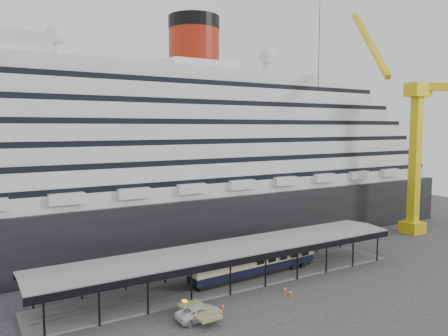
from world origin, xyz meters
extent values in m
plane|color=#323234|center=(0.00, 0.00, 0.00)|extent=(200.00, 200.00, 0.00)
cube|color=black|center=(0.00, 32.00, 5.00)|extent=(130.00, 30.00, 10.00)
cylinder|color=#991E0C|center=(8.00, 32.00, 37.40)|extent=(10.00, 10.00, 9.00)
cylinder|color=black|center=(8.00, 32.00, 42.65)|extent=(10.10, 10.10, 2.50)
sphere|color=silver|center=(-18.00, 32.00, 37.70)|extent=(3.60, 3.60, 3.60)
sphere|color=silver|center=(26.00, 32.00, 37.70)|extent=(3.60, 3.60, 3.60)
cube|color=slate|center=(0.00, 5.00, 0.12)|extent=(56.00, 8.00, 0.24)
cube|color=slate|center=(0.00, 4.28, 0.28)|extent=(54.00, 0.08, 0.10)
cube|color=slate|center=(0.00, 5.72, 0.28)|extent=(54.00, 0.08, 0.10)
cube|color=black|center=(0.00, 0.50, 4.45)|extent=(56.00, 0.18, 0.90)
cube|color=black|center=(0.00, 9.50, 4.45)|extent=(56.00, 0.18, 0.90)
cube|color=slate|center=(0.00, 5.00, 5.18)|extent=(56.00, 9.00, 0.24)
cube|color=gold|center=(48.00, 10.00, 1.20)|extent=(4.00, 4.00, 2.40)
cube|color=gold|center=(48.00, 10.00, 15.40)|extent=(1.80, 1.80, 26.00)
cube|color=gold|center=(48.00, 10.00, 29.80)|extent=(5.00, 3.20, 2.80)
cube|color=gold|center=(39.13, 15.12, 39.20)|extent=(11.42, 18.78, 16.80)
cube|color=gold|center=(51.03, 8.25, 30.40)|extent=(6.00, 4.39, 1.60)
cylinder|color=black|center=(30.26, 20.24, 23.60)|extent=(0.12, 0.12, 47.21)
imported|color=silver|center=(-9.88, -3.48, 0.79)|extent=(5.85, 2.98, 1.58)
cube|color=black|center=(3.99, 5.00, 0.58)|extent=(20.73, 3.43, 0.69)
cube|color=black|center=(3.99, 5.00, 1.47)|extent=(21.73, 3.88, 1.08)
cube|color=beige|center=(3.99, 5.00, 2.65)|extent=(21.73, 3.92, 1.28)
cube|color=black|center=(3.99, 5.00, 3.48)|extent=(21.73, 3.88, 0.39)
cube|color=#F35B0D|center=(-6.12, -2.49, 0.01)|extent=(0.37, 0.37, 0.03)
cone|color=#F35B0D|center=(-6.12, -2.49, 0.36)|extent=(0.32, 0.32, 0.69)
cylinder|color=white|center=(-6.12, -2.49, 0.43)|extent=(0.22, 0.22, 0.13)
cube|color=#D94D0C|center=(3.71, -3.48, 0.02)|extent=(0.45, 0.45, 0.03)
cone|color=#D94D0C|center=(3.71, -3.48, 0.42)|extent=(0.38, 0.38, 0.80)
cylinder|color=white|center=(3.71, -3.48, 0.50)|extent=(0.26, 0.26, 0.16)
cube|color=#D7440B|center=(3.88, -2.18, 0.02)|extent=(0.49, 0.49, 0.03)
cone|color=#D7440B|center=(3.88, -2.18, 0.43)|extent=(0.42, 0.42, 0.81)
cylinder|color=white|center=(3.88, -2.18, 0.50)|extent=(0.26, 0.26, 0.16)
camera|label=1|loc=(-32.67, -46.64, 22.19)|focal=35.00mm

